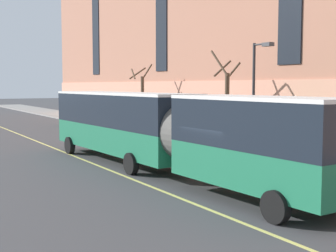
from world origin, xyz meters
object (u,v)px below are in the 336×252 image
Objects in this scene: parked_car_black_2 at (305,160)px; parked_car_red_6 at (167,135)px; city_bus at (160,127)px; fire_hydrant at (133,127)px; street_tree_far_uptown at (226,101)px; street_tree_far_downtown at (142,97)px; street_lamp at (257,86)px; parked_car_green_3 at (112,125)px; parked_car_green_0 at (77,118)px.

parked_car_black_2 is 0.99× the size of parked_car_red_6.
city_bus is 18.24m from fire_hydrant.
fire_hydrant is (-1.68, 10.65, -2.51)m from street_tree_far_uptown.
city_bus is at bearing -114.67° from street_tree_far_downtown.
parked_car_black_2 is 22.84m from street_tree_far_downtown.
street_tree_far_uptown is (3.47, 10.20, 2.22)m from parked_car_black_2.
street_tree_far_uptown is (3.50, -1.82, 2.22)m from parked_car_red_6.
parked_car_black_2 is 0.77× the size of street_tree_far_uptown.
street_lamp is (1.88, 5.41, 3.23)m from parked_car_black_2.
parked_car_red_6 is at bearing -90.34° from parked_car_green_3.
parked_car_green_0 is 1.00× the size of parked_car_green_3.
street_tree_far_downtown is 3.42m from fire_hydrant.
city_bus is 4.23× the size of parked_car_red_6.
city_bus is 4.51× the size of parked_car_green_0.
city_bus reaches higher than parked_car_black_2.
city_bus is 3.26× the size of street_lamp.
parked_car_green_3 is (0.02, 21.14, -0.00)m from parked_car_black_2.
parked_car_green_0 and parked_car_black_2 have the same top height.
street_tree_far_downtown reaches higher than fire_hydrant.
parked_car_green_3 is at bearing -159.01° from street_tree_far_downtown.
parked_car_black_2 is at bearing -109.19° from street_lamp.
street_tree_far_downtown is at bearing 43.88° from fire_hydrant.
street_tree_far_uptown is 12.27m from street_tree_far_downtown.
parked_car_green_3 is at bearing -90.07° from parked_car_green_0.
street_tree_far_downtown reaches higher than parked_car_green_3.
street_lamp is 15.83m from fire_hydrant.
street_lamp is (1.86, -15.74, 3.23)m from parked_car_green_3.
city_bus is 6.55m from parked_car_black_2.
parked_car_red_6 is at bearing -101.64° from fire_hydrant.
parked_car_black_2 is 6.58× the size of fire_hydrant.
parked_car_green_0 is 0.73× the size of street_tree_far_uptown.
parked_car_green_0 and parked_car_green_3 have the same top height.
city_bus reaches higher than parked_car_red_6.
parked_car_red_6 is 7.60m from street_lamp.
street_tree_far_uptown is 0.99× the size of street_lamp.
street_tree_far_downtown reaches higher than city_bus.
parked_car_red_6 is at bearing -108.55° from street_tree_far_downtown.
street_tree_far_downtown is at bearing 81.22° from parked_car_black_2.
street_tree_far_downtown reaches higher than parked_car_red_6.
parked_car_green_0 is 29.95m from parked_car_black_2.
street_tree_far_uptown is at bearing -72.52° from parked_car_green_3.
parked_car_green_0 is 9.28m from fire_hydrant.
parked_car_black_2 is 6.57m from street_lamp.
street_tree_far_uptown is 5.14m from street_lamp.
street_lamp is at bearing -73.83° from parked_car_red_6.
parked_car_green_0 is at bearing 79.00° from city_bus.
fire_hydrant is (1.78, 20.84, -0.29)m from parked_car_black_2.
parked_car_green_3 is 0.73× the size of street_tree_far_uptown.
fire_hydrant is at bearing -79.11° from parked_car_green_0.
parked_car_red_6 reaches higher than fire_hydrant.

